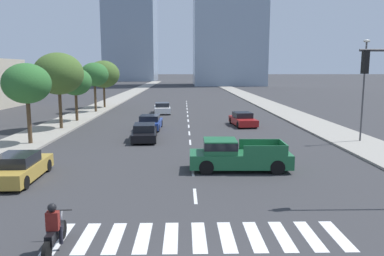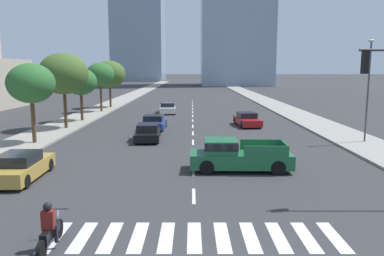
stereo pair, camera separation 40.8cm
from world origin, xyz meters
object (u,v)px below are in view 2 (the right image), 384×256
object	(u,v)px
street_tree_third	(79,82)
street_tree_nearest	(29,84)
sedan_gold_1	(19,167)
pickup_truck	(234,155)
street_tree_fifth	(108,74)
street_lamp_east	(367,83)
street_tree_second	(62,74)
street_tree_fourth	(99,75)
motorcycle_lead	(48,231)
sedan_blue_2	(153,123)
sedan_red_4	(246,120)
sedan_black_3	(147,132)
sedan_white_0	(166,108)

from	to	relation	value
street_tree_third	street_tree_nearest	bearing A→B (deg)	-90.00
sedan_gold_1	street_tree_third	distance (m)	21.17
pickup_truck	street_tree_fifth	distance (m)	35.74
street_lamp_east	street_tree_second	distance (m)	24.73
street_tree_nearest	street_tree_fourth	xyz separation A→B (m)	(0.00, 20.37, 0.33)
motorcycle_lead	sedan_gold_1	world-z (taller)	motorcycle_lead
sedan_blue_2	street_tree_third	xyz separation A→B (m)	(-7.89, 5.00, 3.49)
street_tree_nearest	street_tree_fifth	xyz separation A→B (m)	(0.00, 25.72, 0.31)
sedan_red_4	street_tree_fifth	distance (m)	23.86
street_tree_second	street_tree_fifth	distance (m)	18.82
sedan_black_3	street_tree_nearest	bearing A→B (deg)	99.65
street_tree_nearest	street_tree_third	bearing A→B (deg)	90.00
street_lamp_east	street_tree_nearest	distance (m)	23.84
street_lamp_east	pickup_truck	bearing A→B (deg)	-143.89
sedan_gold_1	street_tree_fourth	size ratio (longest dim) A/B	0.75
street_tree_fourth	motorcycle_lead	bearing A→B (deg)	-79.05
pickup_truck	street_tree_fifth	world-z (taller)	street_tree_fifth
street_tree_nearest	street_tree_second	xyz separation A→B (m)	(0.00, 6.91, 0.60)
sedan_red_4	pickup_truck	bearing A→B (deg)	-16.20
sedan_black_3	street_tree_second	bearing A→B (deg)	54.04
sedan_blue_2	street_tree_nearest	distance (m)	11.16
street_tree_third	sedan_blue_2	bearing A→B (deg)	-32.38
street_tree_third	motorcycle_lead	bearing A→B (deg)	-75.87
sedan_gold_1	street_tree_fourth	world-z (taller)	street_tree_fourth
sedan_black_3	sedan_red_4	size ratio (longest dim) A/B	1.05
pickup_truck	street_tree_fifth	xyz separation A→B (m)	(-13.62, 32.82, 3.84)
sedan_red_4	street_tree_fifth	bearing A→B (deg)	-141.21
pickup_truck	sedan_blue_2	size ratio (longest dim) A/B	1.24
pickup_truck	street_tree_fifth	bearing A→B (deg)	-66.11
sedan_white_0	sedan_red_4	xyz separation A→B (m)	(8.26, -10.50, -0.02)
sedan_red_4	street_tree_third	distance (m)	17.16
sedan_blue_2	sedan_red_4	distance (m)	8.89
street_tree_nearest	street_tree_third	world-z (taller)	street_tree_nearest
street_tree_second	street_tree_fourth	world-z (taller)	street_tree_second
sedan_black_3	street_tree_fifth	bearing A→B (deg)	15.20
street_tree_fourth	street_tree_fifth	size ratio (longest dim) A/B	0.94
street_tree_second	street_tree_fourth	xyz separation A→B (m)	(0.00, 13.46, -0.27)
street_tree_nearest	street_tree_fifth	size ratio (longest dim) A/B	0.88
pickup_truck	street_tree_nearest	xyz separation A→B (m)	(-13.62, 7.09, 3.53)
sedan_white_0	sedan_blue_2	world-z (taller)	sedan_white_0
motorcycle_lead	street_tree_second	distance (m)	24.40
sedan_red_4	sedan_black_3	bearing A→B (deg)	-55.96
pickup_truck	street_tree_second	bearing A→B (deg)	-44.45
sedan_blue_2	pickup_truck	bearing A→B (deg)	-155.97
sedan_red_4	street_tree_fourth	world-z (taller)	street_tree_fourth
sedan_red_4	motorcycle_lead	bearing A→B (deg)	-26.67
street_tree_fourth	sedan_blue_2	bearing A→B (deg)	-59.54
sedan_red_4	street_tree_nearest	distance (m)	19.21
motorcycle_lead	sedan_blue_2	bearing A→B (deg)	-3.94
street_tree_fourth	sedan_gold_1	bearing A→B (deg)	-84.29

